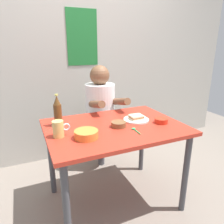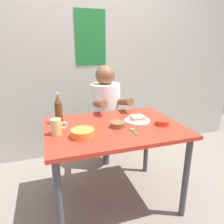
% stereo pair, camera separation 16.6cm
% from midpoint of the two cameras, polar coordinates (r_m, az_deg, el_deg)
% --- Properties ---
extents(ground_plane, '(6.00, 6.00, 0.00)m').
position_cam_midpoint_polar(ground_plane, '(2.09, 2.92, -22.94)').
color(ground_plane, slate).
extents(wall_back, '(4.40, 0.09, 2.60)m').
position_cam_midpoint_polar(wall_back, '(2.60, -5.19, 16.23)').
color(wall_back, '#ADA89E').
rests_on(wall_back, ground).
extents(dining_table, '(1.10, 0.80, 0.74)m').
position_cam_midpoint_polar(dining_table, '(1.74, 3.25, -6.59)').
color(dining_table, '#B72D1E').
rests_on(dining_table, ground).
extents(stool, '(0.34, 0.34, 0.45)m').
position_cam_midpoint_polar(stool, '(2.44, 0.26, -6.86)').
color(stool, '#4C4C51').
rests_on(stool, ground).
extents(person_seated, '(0.33, 0.56, 0.72)m').
position_cam_midpoint_polar(person_seated, '(2.29, 0.37, 2.56)').
color(person_seated, white).
rests_on(person_seated, stool).
extents(plate_orange, '(0.22, 0.22, 0.01)m').
position_cam_midpoint_polar(plate_orange, '(1.82, 9.49, -2.36)').
color(plate_orange, silver).
rests_on(plate_orange, dining_table).
extents(sandwich, '(0.11, 0.09, 0.04)m').
position_cam_midpoint_polar(sandwich, '(1.81, 9.53, -1.61)').
color(sandwich, beige).
rests_on(sandwich, plate_orange).
extents(beer_mug, '(0.13, 0.08, 0.12)m').
position_cam_midpoint_polar(beer_mug, '(1.55, -12.03, -4.04)').
color(beer_mug, '#D1BC66').
rests_on(beer_mug, dining_table).
extents(beer_bottle, '(0.06, 0.06, 0.26)m').
position_cam_midpoint_polar(beer_bottle, '(1.74, -11.77, 0.48)').
color(beer_bottle, '#593819').
rests_on(beer_bottle, dining_table).
extents(soup_bowl_orange, '(0.17, 0.17, 0.05)m').
position_cam_midpoint_polar(soup_bowl_orange, '(1.49, -4.90, -5.72)').
color(soup_bowl_orange, orange).
rests_on(soup_bowl_orange, dining_table).
extents(sauce_bowl_chili, '(0.11, 0.11, 0.04)m').
position_cam_midpoint_polar(sauce_bowl_chili, '(1.78, 16.17, -2.72)').
color(sauce_bowl_chili, red).
rests_on(sauce_bowl_chili, dining_table).
extents(condiment_bowl_brown, '(0.12, 0.12, 0.04)m').
position_cam_midpoint_polar(condiment_bowl_brown, '(1.67, 4.40, -3.41)').
color(condiment_bowl_brown, brown).
rests_on(condiment_bowl_brown, dining_table).
extents(spoon, '(0.04, 0.12, 0.01)m').
position_cam_midpoint_polar(spoon, '(1.61, 8.70, -5.07)').
color(spoon, '#26A559').
rests_on(spoon, dining_table).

